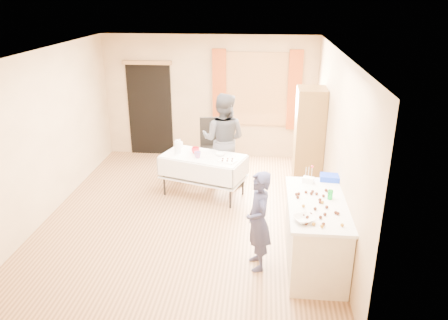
# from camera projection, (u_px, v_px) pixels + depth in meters

# --- Properties ---
(floor) EXTENTS (4.50, 5.50, 0.02)m
(floor) POSITION_uv_depth(u_px,v_px,m) (189.00, 213.00, 7.20)
(floor) COLOR #9E7047
(floor) RESTS_ON ground
(ceiling) EXTENTS (4.50, 5.50, 0.02)m
(ceiling) POSITION_uv_depth(u_px,v_px,m) (184.00, 51.00, 6.25)
(ceiling) COLOR white
(ceiling) RESTS_ON floor
(wall_back) EXTENTS (4.50, 0.02, 2.60)m
(wall_back) POSITION_uv_depth(u_px,v_px,m) (209.00, 97.00, 9.28)
(wall_back) COLOR tan
(wall_back) RESTS_ON floor
(wall_front) EXTENTS (4.50, 0.02, 2.60)m
(wall_front) POSITION_uv_depth(u_px,v_px,m) (137.00, 228.00, 4.16)
(wall_front) COLOR tan
(wall_front) RESTS_ON floor
(wall_left) EXTENTS (0.02, 5.50, 2.60)m
(wall_left) POSITION_uv_depth(u_px,v_px,m) (46.00, 134.00, 6.92)
(wall_left) COLOR tan
(wall_left) RESTS_ON floor
(wall_right) EXTENTS (0.02, 5.50, 2.60)m
(wall_right) POSITION_uv_depth(u_px,v_px,m) (336.00, 142.00, 6.52)
(wall_right) COLOR tan
(wall_right) RESTS_ON floor
(window_frame) EXTENTS (1.32, 0.06, 1.52)m
(window_frame) POSITION_uv_depth(u_px,v_px,m) (257.00, 89.00, 9.09)
(window_frame) COLOR olive
(window_frame) RESTS_ON wall_back
(window_pane) EXTENTS (1.20, 0.02, 1.40)m
(window_pane) POSITION_uv_depth(u_px,v_px,m) (257.00, 90.00, 9.07)
(window_pane) COLOR white
(window_pane) RESTS_ON wall_back
(curtain_left) EXTENTS (0.28, 0.06, 1.65)m
(curtain_left) POSITION_uv_depth(u_px,v_px,m) (219.00, 89.00, 9.11)
(curtain_left) COLOR #983F16
(curtain_left) RESTS_ON wall_back
(curtain_right) EXTENTS (0.28, 0.06, 1.65)m
(curtain_right) POSITION_uv_depth(u_px,v_px,m) (295.00, 91.00, 8.97)
(curtain_right) COLOR #983F16
(curtain_right) RESTS_ON wall_back
(doorway) EXTENTS (0.95, 0.04, 2.00)m
(doorway) POSITION_uv_depth(u_px,v_px,m) (150.00, 110.00, 9.48)
(doorway) COLOR black
(doorway) RESTS_ON floor
(door_lintel) EXTENTS (1.05, 0.06, 0.08)m
(door_lintel) POSITION_uv_depth(u_px,v_px,m) (147.00, 63.00, 9.08)
(door_lintel) COLOR olive
(door_lintel) RESTS_ON wall_back
(cabinet) EXTENTS (0.50, 0.60, 1.85)m
(cabinet) POSITION_uv_depth(u_px,v_px,m) (309.00, 139.00, 7.86)
(cabinet) COLOR brown
(cabinet) RESTS_ON floor
(counter) EXTENTS (0.75, 1.59, 0.91)m
(counter) POSITION_uv_depth(u_px,v_px,m) (315.00, 233.00, 5.71)
(counter) COLOR beige
(counter) RESTS_ON floor
(party_table) EXTENTS (1.59, 1.15, 0.75)m
(party_table) POSITION_uv_depth(u_px,v_px,m) (203.00, 172.00, 7.67)
(party_table) COLOR black
(party_table) RESTS_ON floor
(chair) EXTENTS (0.53, 0.53, 1.09)m
(chair) POSITION_uv_depth(u_px,v_px,m) (212.00, 157.00, 8.71)
(chair) COLOR black
(chair) RESTS_ON floor
(girl) EXTENTS (0.65, 0.56, 1.35)m
(girl) POSITION_uv_depth(u_px,v_px,m) (258.00, 221.00, 5.56)
(girl) COLOR #222243
(girl) RESTS_ON floor
(woman) EXTENTS (1.09, 0.98, 1.73)m
(woman) POSITION_uv_depth(u_px,v_px,m) (223.00, 140.00, 8.02)
(woman) COLOR black
(woman) RESTS_ON floor
(soda_can) EXTENTS (0.08, 0.08, 0.12)m
(soda_can) POSITION_uv_depth(u_px,v_px,m) (330.00, 195.00, 5.61)
(soda_can) COLOR #0D9627
(soda_can) RESTS_ON counter
(mixing_bowl) EXTENTS (0.41, 0.41, 0.06)m
(mixing_bowl) POSITION_uv_depth(u_px,v_px,m) (304.00, 219.00, 5.07)
(mixing_bowl) COLOR white
(mixing_bowl) RESTS_ON counter
(foam_block) EXTENTS (0.18, 0.15, 0.08)m
(foam_block) POSITION_uv_depth(u_px,v_px,m) (308.00, 180.00, 6.09)
(foam_block) COLOR white
(foam_block) RESTS_ON counter
(blue_basket) EXTENTS (0.32, 0.23, 0.08)m
(blue_basket) POSITION_uv_depth(u_px,v_px,m) (331.00, 178.00, 6.17)
(blue_basket) COLOR #1132D4
(blue_basket) RESTS_ON counter
(pitcher) EXTENTS (0.14, 0.14, 0.22)m
(pitcher) POSITION_uv_depth(u_px,v_px,m) (177.00, 147.00, 7.63)
(pitcher) COLOR silver
(pitcher) RESTS_ON party_table
(cup_red) EXTENTS (0.27, 0.27, 0.11)m
(cup_red) POSITION_uv_depth(u_px,v_px,m) (195.00, 150.00, 7.65)
(cup_red) COLOR red
(cup_red) RESTS_ON party_table
(cup_rainbow) EXTENTS (0.23, 0.23, 0.11)m
(cup_rainbow) POSITION_uv_depth(u_px,v_px,m) (198.00, 155.00, 7.44)
(cup_rainbow) COLOR red
(cup_rainbow) RESTS_ON party_table
(small_bowl) EXTENTS (0.27, 0.27, 0.05)m
(small_bowl) POSITION_uv_depth(u_px,v_px,m) (220.00, 154.00, 7.55)
(small_bowl) COLOR white
(small_bowl) RESTS_ON party_table
(pastry_tray) EXTENTS (0.34, 0.29, 0.02)m
(pastry_tray) POSITION_uv_depth(u_px,v_px,m) (227.00, 161.00, 7.29)
(pastry_tray) COLOR white
(pastry_tray) RESTS_ON party_table
(bottle) EXTENTS (0.13, 0.13, 0.16)m
(bottle) POSITION_uv_depth(u_px,v_px,m) (180.00, 143.00, 7.93)
(bottle) COLOR white
(bottle) RESTS_ON party_table
(cake_balls) EXTENTS (0.51, 1.02, 0.04)m
(cake_balls) POSITION_uv_depth(u_px,v_px,m) (316.00, 207.00, 5.38)
(cake_balls) COLOR #3F2314
(cake_balls) RESTS_ON counter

